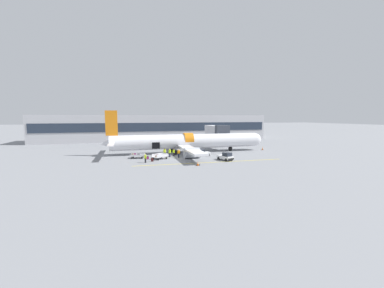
% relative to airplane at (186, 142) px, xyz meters
% --- Properties ---
extents(ground_plane, '(500.00, 500.00, 0.00)m').
position_rel_airplane_xyz_m(ground_plane, '(-2.43, -6.26, -2.57)').
color(ground_plane, gray).
extents(apron_marking_line, '(28.46, 1.05, 0.01)m').
position_rel_airplane_xyz_m(apron_marking_line, '(1.61, -12.86, -2.56)').
color(apron_marking_line, yellow).
rests_on(apron_marking_line, ground_plane).
extents(terminal_strip, '(79.87, 12.99, 8.95)m').
position_rel_airplane_xyz_m(terminal_strip, '(-2.43, 33.11, 1.91)').
color(terminal_strip, '#B2B2B7').
rests_on(terminal_strip, ground_plane).
extents(jet_bridge_stub, '(3.48, 10.93, 6.20)m').
position_rel_airplane_xyz_m(jet_bridge_stub, '(10.10, 6.15, 1.99)').
color(jet_bridge_stub, '#4C4C51').
rests_on(jet_bridge_stub, ground_plane).
extents(airplane, '(38.44, 29.91, 9.69)m').
position_rel_airplane_xyz_m(airplane, '(0.00, 0.00, 0.00)').
color(airplane, silver).
rests_on(airplane, ground_plane).
extents(baggage_tug_lead, '(3.07, 2.22, 1.48)m').
position_rel_airplane_xyz_m(baggage_tug_lead, '(2.28, -5.61, -1.92)').
color(baggage_tug_lead, white).
rests_on(baggage_tug_lead, ground_plane).
extents(baggage_tug_mid, '(2.65, 3.59, 1.56)m').
position_rel_airplane_xyz_m(baggage_tug_mid, '(5.02, -11.56, -1.88)').
color(baggage_tug_mid, white).
rests_on(baggage_tug_mid, ground_plane).
extents(baggage_cart_loading, '(3.65, 2.75, 1.08)m').
position_rel_airplane_xyz_m(baggage_cart_loading, '(-7.02, -6.93, -2.06)').
color(baggage_cart_loading, silver).
rests_on(baggage_cart_loading, ground_plane).
extents(baggage_cart_queued, '(3.82, 2.41, 0.99)m').
position_rel_airplane_xyz_m(baggage_cart_queued, '(-11.29, -4.60, -2.11)').
color(baggage_cart_queued, silver).
rests_on(baggage_cart_queued, ground_plane).
extents(ground_crew_loader_a, '(0.61, 0.44, 1.76)m').
position_rel_airplane_xyz_m(ground_crew_loader_a, '(-3.09, -6.25, -1.64)').
color(ground_crew_loader_a, '#1E2338').
rests_on(ground_crew_loader_a, ground_plane).
extents(ground_crew_loader_b, '(0.49, 0.49, 1.55)m').
position_rel_airplane_xyz_m(ground_crew_loader_b, '(-3.75, -4.21, -1.75)').
color(ground_crew_loader_b, black).
rests_on(ground_crew_loader_b, ground_plane).
extents(ground_crew_driver, '(0.50, 0.57, 1.66)m').
position_rel_airplane_xyz_m(ground_crew_driver, '(-10.12, -9.95, -1.69)').
color(ground_crew_driver, black).
rests_on(ground_crew_driver, ground_plane).
extents(ground_crew_supervisor, '(0.60, 0.51, 1.73)m').
position_rel_airplane_xyz_m(ground_crew_supervisor, '(-5.66, -4.00, -1.66)').
color(ground_crew_supervisor, '#2D2D33').
rests_on(ground_crew_supervisor, ground_plane).
extents(ground_crew_helper, '(0.57, 0.56, 1.77)m').
position_rel_airplane_xyz_m(ground_crew_helper, '(-4.72, -4.94, -1.64)').
color(ground_crew_helper, '#1E2338').
rests_on(ground_crew_helper, ground_plane).
extents(suitcase_on_tarmac_upright, '(0.45, 0.32, 0.60)m').
position_rel_airplane_xyz_m(suitcase_on_tarmac_upright, '(-9.42, -6.30, -2.32)').
color(suitcase_on_tarmac_upright, '#721951').
rests_on(suitcase_on_tarmac_upright, ground_plane).
extents(suitcase_on_tarmac_spare, '(0.49, 0.32, 0.76)m').
position_rel_airplane_xyz_m(suitcase_on_tarmac_spare, '(-8.81, -9.08, -2.24)').
color(suitcase_on_tarmac_spare, '#4C1E1E').
rests_on(suitcase_on_tarmac_spare, ground_plane).
extents(safety_cone_nose, '(0.55, 0.55, 0.79)m').
position_rel_airplane_xyz_m(safety_cone_nose, '(19.78, -0.85, -2.19)').
color(safety_cone_nose, black).
rests_on(safety_cone_nose, ground_plane).
extents(safety_cone_engine_left, '(0.61, 0.61, 0.65)m').
position_rel_airplane_xyz_m(safety_cone_engine_left, '(-1.61, -14.84, -2.26)').
color(safety_cone_engine_left, black).
rests_on(safety_cone_engine_left, ground_plane).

